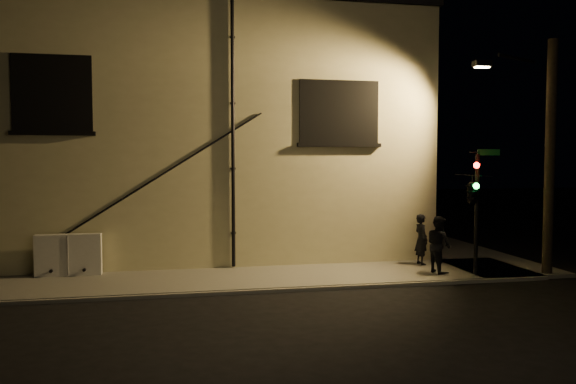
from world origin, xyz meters
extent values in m
plane|color=black|center=(0.00, 0.00, 0.00)|extent=(90.00, 90.00, 0.00)
cube|color=slate|center=(-3.00, 1.50, 0.06)|extent=(20.00, 3.00, 0.12)
cube|color=slate|center=(6.50, 8.00, 0.06)|extent=(3.00, 16.00, 0.12)
cube|color=beige|center=(-3.00, 9.00, 4.25)|extent=(16.00, 12.00, 8.50)
cube|color=black|center=(-3.00, 9.00, 8.65)|extent=(16.20, 12.20, 0.30)
cube|color=black|center=(-7.00, 2.98, 5.40)|extent=(2.20, 0.10, 2.20)
cube|color=black|center=(-7.00, 3.00, 5.40)|extent=(1.98, 0.05, 1.98)
cube|color=black|center=(1.60, 2.98, 5.00)|extent=(2.60, 0.10, 2.00)
cube|color=#A5B28C|center=(1.60, 3.00, 5.00)|extent=(2.38, 0.05, 1.78)
cylinder|color=black|center=(-1.80, 2.92, 4.31)|extent=(0.11, 0.11, 8.30)
cylinder|color=black|center=(-4.00, 2.95, 3.00)|extent=(5.96, 0.04, 3.75)
cylinder|color=black|center=(-3.88, 2.95, 3.06)|extent=(5.96, 0.04, 3.75)
cube|color=silver|center=(-6.61, 2.70, 0.72)|extent=(1.83, 0.31, 1.21)
imported|color=black|center=(4.15, 2.29, 0.93)|extent=(0.44, 0.62, 1.62)
imported|color=black|center=(4.10, 0.96, 0.97)|extent=(0.76, 0.91, 1.69)
cylinder|color=black|center=(5.03, 0.49, 1.88)|extent=(0.12, 0.12, 3.52)
imported|color=black|center=(4.81, 0.37, 2.63)|extent=(0.50, 2.13, 0.85)
sphere|color=#FF140C|center=(4.83, 0.19, 3.32)|extent=(0.17, 0.17, 0.17)
sphere|color=#14FF3F|center=(4.83, 0.19, 2.73)|extent=(0.17, 0.17, 0.17)
cube|color=#0C4C1E|center=(5.38, 0.49, 3.69)|extent=(0.70, 0.03, 0.18)
cylinder|color=black|center=(7.23, 0.27, 3.48)|extent=(0.29, 0.29, 6.97)
cylinder|color=black|center=(6.43, 0.82, 6.48)|extent=(1.77, 0.97, 0.10)
cube|color=black|center=(5.63, 1.37, 6.39)|extent=(0.55, 0.28, 0.18)
cube|color=#FFC672|center=(5.63, 1.37, 6.29)|extent=(0.42, 0.20, 0.04)
camera|label=1|loc=(-3.54, -14.35, 3.51)|focal=35.00mm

